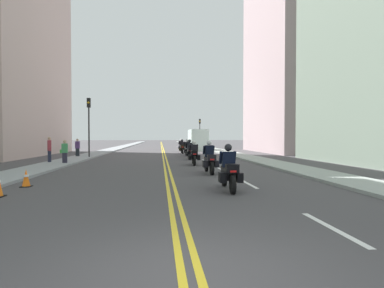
{
  "coord_description": "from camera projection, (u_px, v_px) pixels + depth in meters",
  "views": [
    {
      "loc": [
        -0.4,
        -3.92,
        1.81
      ],
      "look_at": [
        1.88,
        18.53,
        1.31
      ],
      "focal_mm": 29.55,
      "sensor_mm": 36.0,
      "label": 1
    }
  ],
  "objects": [
    {
      "name": "ground_plane",
      "position": [
        162.0,
        148.0,
        51.72
      ],
      "size": [
        264.0,
        264.0,
        0.0
      ],
      "primitive_type": "plane",
      "color": "#444145"
    },
    {
      "name": "sidewalk_left",
      "position": [
        118.0,
        148.0,
        50.99
      ],
      "size": [
        2.24,
        144.0,
        0.12
      ],
      "primitive_type": "cube",
      "color": "gray",
      "rests_on": "ground"
    },
    {
      "name": "sidewalk_right",
      "position": [
        205.0,
        148.0,
        52.44
      ],
      "size": [
        2.24,
        144.0,
        0.12
      ],
      "primitive_type": "cube",
      "color": "#959C96",
      "rests_on": "ground"
    },
    {
      "name": "centreline_yellow_inner",
      "position": [
        162.0,
        148.0,
        51.7
      ],
      "size": [
        0.12,
        132.0,
        0.01
      ],
      "primitive_type": "cube",
      "color": "yellow",
      "rests_on": "ground"
    },
    {
      "name": "centreline_yellow_outer",
      "position": [
        163.0,
        148.0,
        51.73
      ],
      "size": [
        0.12,
        132.0,
        0.01
      ],
      "primitive_type": "cube",
      "color": "yellow",
      "rests_on": "ground"
    },
    {
      "name": "lane_dashes_white",
      "position": [
        193.0,
        154.0,
        33.12
      ],
      "size": [
        0.14,
        56.4,
        0.01
      ],
      "color": "silver",
      "rests_on": "ground"
    },
    {
      "name": "building_left_1",
      "position": [
        9.0,
        5.0,
        30.58
      ],
      "size": [
        6.88,
        17.74,
        29.25
      ],
      "color": "#C1A7A0",
      "rests_on": "ground"
    },
    {
      "name": "building_right_1",
      "position": [
        289.0,
        46.0,
        38.02
      ],
      "size": [
        7.28,
        15.14,
        25.58
      ],
      "color": "#BFA4A9",
      "rests_on": "ground"
    },
    {
      "name": "motorcycle_0",
      "position": [
        229.0,
        172.0,
        10.69
      ],
      "size": [
        0.78,
        2.27,
        1.58
      ],
      "rotation": [
        0.0,
        0.0,
        -0.04
      ],
      "color": "black",
      "rests_on": "ground"
    },
    {
      "name": "motorcycle_1",
      "position": [
        209.0,
        160.0,
        15.65
      ],
      "size": [
        0.77,
        2.24,
        1.67
      ],
      "rotation": [
        0.0,
        0.0,
        0.02
      ],
      "color": "black",
      "rests_on": "ground"
    },
    {
      "name": "motorcycle_2",
      "position": [
        194.0,
        155.0,
        20.56
      ],
      "size": [
        0.78,
        2.26,
        1.59
      ],
      "rotation": [
        0.0,
        0.0,
        -0.05
      ],
      "color": "black",
      "rests_on": "ground"
    },
    {
      "name": "motorcycle_3",
      "position": [
        190.0,
        151.0,
        25.42
      ],
      "size": [
        0.76,
        2.12,
        1.62
      ],
      "rotation": [
        0.0,
        0.0,
        0.01
      ],
      "color": "black",
      "rests_on": "ground"
    },
    {
      "name": "motorcycle_4",
      "position": [
        188.0,
        149.0,
        29.62
      ],
      "size": [
        0.78,
        2.29,
        1.63
      ],
      "rotation": [
        0.0,
        0.0,
        0.06
      ],
      "color": "black",
      "rests_on": "ground"
    },
    {
      "name": "motorcycle_5",
      "position": [
        182.0,
        148.0,
        34.84
      ],
      "size": [
        0.77,
        2.09,
        1.56
      ],
      "rotation": [
        0.0,
        0.0,
        0.01
      ],
      "color": "black",
      "rests_on": "ground"
    },
    {
      "name": "motorcycle_6",
      "position": [
        181.0,
        146.0,
        39.66
      ],
      "size": [
        0.78,
        2.13,
        1.58
      ],
      "rotation": [
        0.0,
        0.0,
        0.05
      ],
      "color": "black",
      "rests_on": "ground"
    },
    {
      "name": "traffic_cone_1",
      "position": [
        26.0,
        178.0,
        11.46
      ],
      "size": [
        0.35,
        0.35,
        0.64
      ],
      "color": "black",
      "rests_on": "ground"
    },
    {
      "name": "traffic_light_near",
      "position": [
        89.0,
        117.0,
        26.82
      ],
      "size": [
        0.28,
        0.38,
        5.12
      ],
      "color": "black",
      "rests_on": "ground"
    },
    {
      "name": "traffic_light_far",
      "position": [
        200.0,
        128.0,
        54.13
      ],
      "size": [
        0.28,
        0.38,
        4.9
      ],
      "color": "black",
      "rests_on": "ground"
    },
    {
      "name": "pedestrian_0",
      "position": [
        49.0,
        150.0,
        21.39
      ],
      "size": [
        0.35,
        0.5,
        1.82
      ],
      "rotation": [
        0.0,
        0.0,
        5.13
      ],
      "color": "#232639",
      "rests_on": "ground"
    },
    {
      "name": "pedestrian_1",
      "position": [
        65.0,
        152.0,
        20.73
      ],
      "size": [
        0.49,
        0.24,
        1.62
      ],
      "rotation": [
        0.0,
        0.0,
        3.19
      ],
      "color": "#292535",
      "rests_on": "ground"
    },
    {
      "name": "pedestrian_2",
      "position": [
        77.0,
        148.0,
        27.94
      ],
      "size": [
        0.38,
        0.25,
        1.66
      ],
      "rotation": [
        0.0,
        0.0,
        6.19
      ],
      "color": "#20262B",
      "rests_on": "ground"
    },
    {
      "name": "parked_truck",
      "position": [
        197.0,
        141.0,
        42.44
      ],
      "size": [
        2.2,
        6.5,
        2.8
      ],
      "color": "#B9B8BB",
      "rests_on": "ground"
    }
  ]
}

